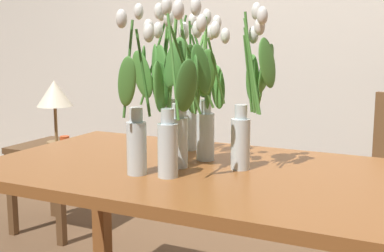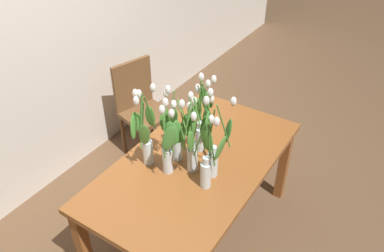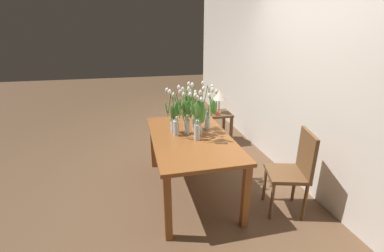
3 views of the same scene
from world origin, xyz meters
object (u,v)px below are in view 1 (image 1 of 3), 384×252
(tulip_vase_3, at_px, (175,123))
(tulip_vase_2, at_px, (191,96))
(tulip_vase_5, at_px, (167,96))
(table_lamp, at_px, (55,95))
(side_table, at_px, (56,163))
(tulip_vase_6, at_px, (250,103))
(pillar_candle, at_px, (65,142))
(tulip_vase_0, at_px, (205,103))
(tulip_vase_1, at_px, (182,102))
(dining_table, at_px, (203,193))
(tulip_vase_4, at_px, (139,114))

(tulip_vase_3, bearing_deg, tulip_vase_2, 109.55)
(tulip_vase_2, relative_size, tulip_vase_5, 1.00)
(table_lamp, bearing_deg, side_table, -85.04)
(tulip_vase_6, height_order, pillar_candle, tulip_vase_6)
(tulip_vase_0, bearing_deg, tulip_vase_5, -166.34)
(tulip_vase_1, relative_size, tulip_vase_2, 1.01)
(tulip_vase_2, height_order, pillar_candle, tulip_vase_2)
(tulip_vase_5, relative_size, tulip_vase_6, 1.02)
(tulip_vase_2, relative_size, table_lamp, 1.47)
(dining_table, height_order, table_lamp, table_lamp)
(tulip_vase_4, bearing_deg, tulip_vase_1, 57.61)
(tulip_vase_4, distance_m, table_lamp, 1.59)
(dining_table, distance_m, side_table, 1.62)
(tulip_vase_3, distance_m, pillar_candle, 1.56)
(tulip_vase_0, xyz_separation_m, tulip_vase_4, (-0.11, -0.28, -0.01))
(dining_table, xyz_separation_m, tulip_vase_2, (-0.18, 0.27, 0.31))
(tulip_vase_4, distance_m, tulip_vase_6, 0.39)
(tulip_vase_0, relative_size, tulip_vase_1, 0.96)
(tulip_vase_0, distance_m, tulip_vase_2, 0.21)
(tulip_vase_5, relative_size, side_table, 1.07)
(side_table, height_order, table_lamp, table_lamp)
(tulip_vase_1, xyz_separation_m, tulip_vase_6, (0.22, 0.08, -0.00))
(tulip_vase_1, bearing_deg, tulip_vase_6, 20.86)
(tulip_vase_2, relative_size, pillar_candle, 7.82)
(dining_table, relative_size, tulip_vase_2, 2.73)
(tulip_vase_5, xyz_separation_m, table_lamp, (-1.20, 0.75, -0.13))
(tulip_vase_0, bearing_deg, pillar_candle, 152.24)
(tulip_vase_6, xyz_separation_m, side_table, (-1.54, 0.75, -0.54))
(tulip_vase_1, bearing_deg, tulip_vase_0, 80.25)
(dining_table, distance_m, tulip_vase_5, 0.39)
(tulip_vase_4, bearing_deg, pillar_candle, 140.11)
(tulip_vase_6, bearing_deg, tulip_vase_1, -159.14)
(table_lamp, bearing_deg, tulip_vase_2, -24.64)
(tulip_vase_2, xyz_separation_m, pillar_candle, (-1.08, 0.47, -0.38))
(tulip_vase_6, bearing_deg, tulip_vase_5, 176.65)
(dining_table, xyz_separation_m, side_table, (-1.39, 0.81, -0.22))
(tulip_vase_5, height_order, pillar_candle, tulip_vase_5)
(table_lamp, bearing_deg, pillar_candle, -31.05)
(dining_table, relative_size, table_lamp, 4.02)
(tulip_vase_2, xyz_separation_m, side_table, (-1.21, 0.53, -0.53))
(tulip_vase_4, relative_size, tulip_vase_5, 0.93)
(tulip_vase_6, height_order, table_lamp, tulip_vase_6)
(tulip_vase_0, distance_m, tulip_vase_3, 0.27)
(tulip_vase_0, distance_m, side_table, 1.61)
(tulip_vase_3, height_order, side_table, tulip_vase_3)
(tulip_vase_5, bearing_deg, table_lamp, 147.95)
(dining_table, height_order, pillar_candle, dining_table)
(tulip_vase_0, bearing_deg, tulip_vase_1, -99.75)
(tulip_vase_4, relative_size, tulip_vase_6, 0.95)
(tulip_vase_4, bearing_deg, side_table, 141.50)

